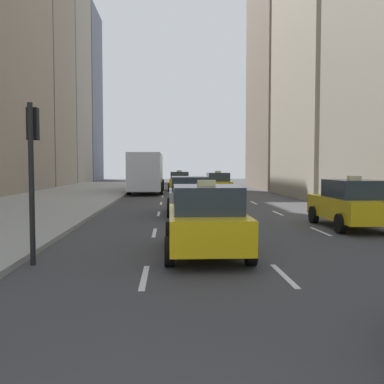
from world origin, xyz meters
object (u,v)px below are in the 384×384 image
object	(u,v)px
sedan_black_near	(189,195)
traffic_light_pole	(32,157)
taxi_second	(218,184)
taxi_fourth	(179,181)
taxi_lead	(206,219)
taxi_third	(352,203)
city_bus	(147,171)

from	to	relation	value
sedan_black_near	traffic_light_pole	size ratio (longest dim) A/B	1.29
taxi_second	traffic_light_pole	world-z (taller)	traffic_light_pole
taxi_fourth	sedan_black_near	distance (m)	20.06
taxi_lead	taxi_third	size ratio (longest dim) A/B	1.00
taxi_second	city_bus	size ratio (longest dim) A/B	0.38
taxi_lead	taxi_third	bearing A→B (deg)	39.23
taxi_lead	taxi_second	distance (m)	23.32
taxi_second	city_bus	bearing A→B (deg)	142.98
taxi_third	traffic_light_pole	xyz separation A→B (m)	(-9.55, -5.47, 1.53)
taxi_second	city_bus	world-z (taller)	city_bus
taxi_fourth	taxi_third	bearing A→B (deg)	-77.39
taxi_third	taxi_lead	bearing A→B (deg)	-140.77
sedan_black_near	city_bus	bearing A→B (deg)	98.96
traffic_light_pole	city_bus	bearing A→B (deg)	87.70
taxi_lead	city_bus	distance (m)	27.54
sedan_black_near	taxi_second	bearing A→B (deg)	78.38
taxi_lead	traffic_light_pole	size ratio (longest dim) A/B	1.22
taxi_lead	city_bus	bearing A→B (deg)	95.86
taxi_third	sedan_black_near	bearing A→B (deg)	138.43
sedan_black_near	city_bus	size ratio (longest dim) A/B	0.40
taxi_lead	city_bus	xyz separation A→B (m)	(-2.81, 27.38, 0.91)
city_bus	traffic_light_pole	bearing A→B (deg)	-92.30
city_bus	sedan_black_near	bearing A→B (deg)	-81.04
taxi_fourth	traffic_light_pole	world-z (taller)	traffic_light_pole
city_bus	traffic_light_pole	world-z (taller)	traffic_light_pole
taxi_second	taxi_fourth	distance (m)	7.03
taxi_third	sedan_black_near	world-z (taller)	taxi_third
taxi_fourth	taxi_lead	bearing A→B (deg)	-90.00
taxi_lead	taxi_second	world-z (taller)	same
sedan_black_near	traffic_light_pole	xyz separation A→B (m)	(-3.95, -10.44, 1.52)
taxi_third	taxi_fourth	size ratio (longest dim) A/B	1.00
traffic_light_pole	sedan_black_near	bearing A→B (deg)	69.28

